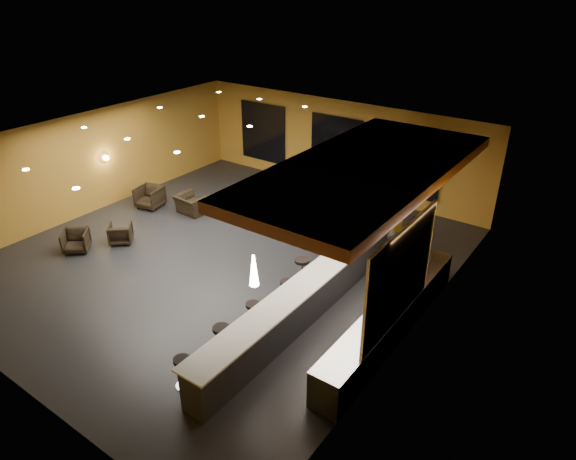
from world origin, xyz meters
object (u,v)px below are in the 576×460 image
Objects in this scene: prep_counter at (390,320)px; bar_stool_4 at (302,269)px; pendant_0 at (254,270)px; staff_c at (419,256)px; pendant_2 at (369,191)px; armchair_a at (76,241)px; bar_stool_1 at (222,338)px; bar_stool_6 at (346,238)px; armchair_c at (150,197)px; bar_stool_5 at (325,250)px; bar_stool_0 at (183,369)px; column at (393,193)px; pendant_1 at (320,225)px; staff_b at (412,243)px; staff_a at (390,260)px; bar_stool_2 at (253,313)px; bar_stool_3 at (287,290)px; armchair_d at (192,204)px; bar_counter at (307,299)px; armchair_b at (121,233)px.

prep_counter is 7.29× the size of bar_stool_4.
pendant_0 is 0.85× the size of bar_stool_4.
pendant_0 is 5.53m from staff_c.
pendant_2 reaches higher than armchair_a.
bar_stool_6 is (-0.09, 5.65, -0.01)m from bar_stool_1.
armchair_c is at bearing -171.01° from bar_stool_6.
bar_stool_6 is at bearing 85.18° from bar_stool_5.
armchair_c reaches higher than bar_stool_0.
pendant_1 is at bearing -90.00° from column.
bar_stool_5 is (-2.50, -0.80, -0.27)m from staff_c.
column reaches higher than pendant_1.
staff_a is at bearing -88.96° from staff_b.
staff_a is 2.17× the size of armchair_a.
bar_stool_5 is (-0.90, -2.33, -1.20)m from column.
staff_c is (0.46, -0.59, 0.02)m from staff_b.
bar_stool_2 is at bearing -105.89° from staff_b.
armchair_a is at bearing -151.64° from bar_stool_5.
bar_stool_4 is (-2.89, 0.57, 0.10)m from prep_counter.
armchair_c is at bearing 153.28° from pendant_0.
armchair_a is 7.17m from bar_stool_0.
bar_stool_2 is 0.88× the size of bar_stool_4.
bar_stool_3 is at bearing -27.13° from armchair_c.
bar_stool_0 is at bearing -91.32° from bar_stool_1.
staff_b is 0.75m from staff_c.
pendant_2 is 6.97m from armchair_d.
armchair_a is 0.96× the size of bar_stool_6.
bar_stool_6 is at bearing 142.46° from staff_a.
bar_stool_6 is at bearing 103.62° from bar_counter.
column is at bearing 68.97° from bar_stool_5.
bar_stool_2 is at bearing 132.54° from pendant_0.
staff_c reaches higher than bar_stool_3.
bar_counter is 1.39m from bar_stool_4.
armchair_b is 0.82× the size of bar_stool_5.
pendant_1 is 0.95× the size of bar_stool_0.
armchair_b is 0.95× the size of bar_stool_0.
armchair_a is 1.08× the size of armchair_b.
armchair_d is at bearing -177.26° from pendant_2.
pendant_1 reaches higher than bar_stool_0.
armchair_b is (-6.93, 1.81, -2.03)m from pendant_0.
bar_stool_5 is (7.35, 0.12, 0.15)m from armchair_c.
pendant_1 reaches higher than staff_a.
pendant_0 is at bearing -38.68° from armchair_c.
armchair_b is 6.23m from bar_stool_2.
bar_counter is 0.70m from bar_stool_3.
pendant_0 is at bearing -115.08° from staff_a.
pendant_2 is 8.96m from armchair_a.
bar_stool_1 is (-1.75, -4.77, -0.30)m from staff_a.
armchair_a is 0.87× the size of armchair_c.
armchair_d is 6.00m from bar_stool_4.
bar_stool_4 is at bearing -104.13° from column.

